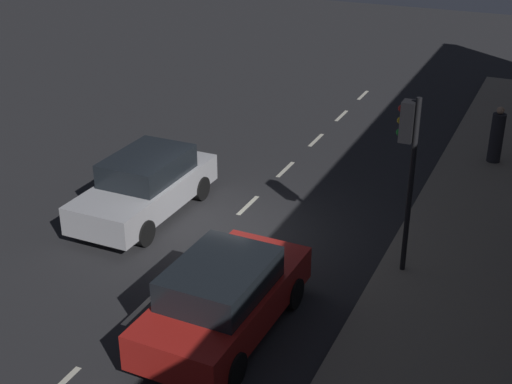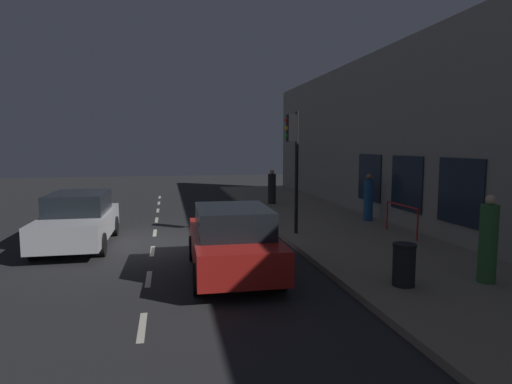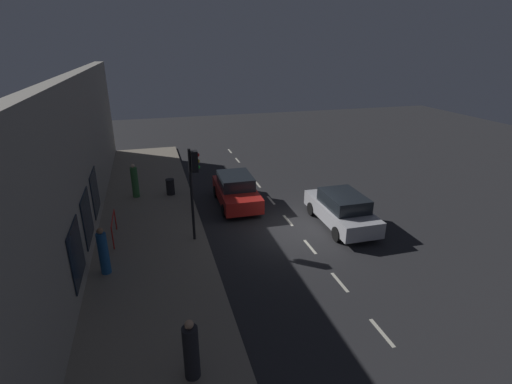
{
  "view_description": "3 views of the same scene",
  "coord_description": "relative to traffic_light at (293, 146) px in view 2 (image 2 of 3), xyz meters",
  "views": [
    {
      "loc": [
        7.16,
        -13.69,
        8.36
      ],
      "look_at": [
        1.18,
        -0.5,
        1.52
      ],
      "focal_mm": 50.48,
      "sensor_mm": 36.0,
      "label": 1
    },
    {
      "loc": [
        0.46,
        -13.18,
        2.97
      ],
      "look_at": [
        3.32,
        0.53,
        1.45
      ],
      "focal_mm": 29.95,
      "sensor_mm": 36.0,
      "label": 2
    },
    {
      "loc": [
        5.91,
        14.26,
        7.8
      ],
      "look_at": [
        1.63,
        -0.81,
        1.7
      ],
      "focal_mm": 26.75,
      "sensor_mm": 36.0,
      "label": 3
    }
  ],
  "objects": [
    {
      "name": "ground_plane",
      "position": [
        -4.39,
        0.11,
        -2.97
      ],
      "size": [
        60.0,
        60.0,
        0.0
      ],
      "primitive_type": "plane",
      "color": "#28282B"
    },
    {
      "name": "pedestrian_1",
      "position": [
        2.51,
        -5.61,
        -1.98
      ],
      "size": [
        0.51,
        0.51,
        1.83
      ],
      "rotation": [
        0.0,
        0.0,
        5.5
      ],
      "color": "#336B38",
      "rests_on": "sidewalk"
    },
    {
      "name": "lane_centre_line",
      "position": [
        -4.39,
        -0.89,
        -2.97
      ],
      "size": [
        0.12,
        27.2,
        0.01
      ],
      "color": "beige",
      "rests_on": "ground"
    },
    {
      "name": "pedestrian_0",
      "position": [
        1.07,
        7.09,
        -2.06
      ],
      "size": [
        0.55,
        0.55,
        1.67
      ],
      "rotation": [
        0.0,
        0.0,
        5.52
      ],
      "color": "#232328",
      "rests_on": "sidewalk"
    },
    {
      "name": "pedestrian_2",
      "position": [
        3.48,
        1.68,
        -2.0
      ],
      "size": [
        0.36,
        0.36,
        1.78
      ],
      "rotation": [
        0.0,
        0.0,
        4.75
      ],
      "color": "#1E5189",
      "rests_on": "sidewalk"
    },
    {
      "name": "parked_car_0",
      "position": [
        -6.53,
        0.23,
        -2.18
      ],
      "size": [
        1.92,
        4.42,
        1.58
      ],
      "rotation": [
        0.0,
        0.0,
        3.13
      ],
      "color": "#B7B7BC",
      "rests_on": "ground"
    },
    {
      "name": "building_facade",
      "position": [
        4.41,
        0.11,
        0.34
      ],
      "size": [
        0.65,
        32.0,
        6.64
      ],
      "color": "gray",
      "rests_on": "ground"
    },
    {
      "name": "red_railing",
      "position": [
        3.32,
        -0.93,
        -2.12
      ],
      "size": [
        0.05,
        1.84,
        0.97
      ],
      "color": "red",
      "rests_on": "sidewalk"
    },
    {
      "name": "traffic_light",
      "position": [
        0.0,
        0.0,
        0.0
      ],
      "size": [
        0.46,
        0.32,
        3.89
      ],
      "color": "black",
      "rests_on": "sidewalk"
    },
    {
      "name": "parked_car_1",
      "position": [
        -2.48,
        -3.45,
        -2.18
      ],
      "size": [
        2.0,
        4.27,
        1.58
      ],
      "rotation": [
        0.0,
        0.0,
        -0.02
      ],
      "color": "red",
      "rests_on": "ground"
    },
    {
      "name": "sidewalk",
      "position": [
        1.86,
        0.11,
        -2.9
      ],
      "size": [
        4.5,
        32.0,
        0.15
      ],
      "color": "gray",
      "rests_on": "ground"
    },
    {
      "name": "trash_bin",
      "position": [
        0.71,
        -5.46,
        -2.39
      ],
      "size": [
        0.47,
        0.47,
        0.86
      ],
      "color": "black",
      "rests_on": "sidewalk"
    }
  ]
}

